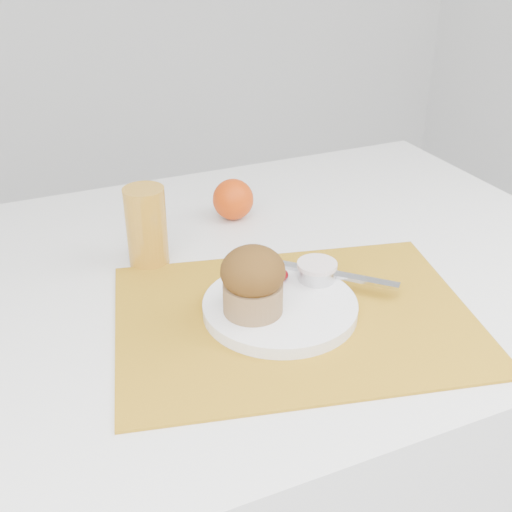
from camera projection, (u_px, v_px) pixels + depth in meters
name	position (u px, v px, depth m)	size (l,w,h in m)	color
table	(232.00, 454.00, 1.14)	(1.20, 0.80, 0.75)	white
placemat	(295.00, 317.00, 0.85)	(0.47, 0.35, 0.00)	#B88119
plate	(280.00, 307.00, 0.86)	(0.21, 0.21, 0.02)	white
ramekin	(317.00, 272.00, 0.90)	(0.05, 0.05, 0.02)	#BCBCC1
cream	(317.00, 265.00, 0.89)	(0.06, 0.06, 0.01)	silver
raspberry_near	(273.00, 280.00, 0.88)	(0.02, 0.02, 0.02)	#4E0204
raspberry_far	(282.00, 275.00, 0.90)	(0.02, 0.02, 0.02)	#4E0206
butter_knife	(331.00, 274.00, 0.91)	(0.19, 0.02, 0.00)	#B5B8BF
orange	(233.00, 199.00, 1.11)	(0.07, 0.07, 0.07)	#DD4307
juice_glass	(147.00, 227.00, 0.96)	(0.06, 0.06, 0.12)	gold
muffin	(253.00, 281.00, 0.81)	(0.09, 0.09, 0.09)	#99744A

